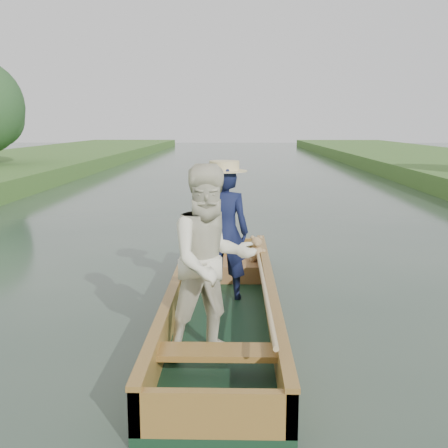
{
  "coord_description": "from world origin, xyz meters",
  "views": [
    {
      "loc": [
        0.15,
        -5.83,
        2.09
      ],
      "look_at": [
        0.0,
        0.6,
        0.95
      ],
      "focal_mm": 45.0,
      "sensor_mm": 36.0,
      "label": 1
    }
  ],
  "objects": [
    {
      "name": "trees_far",
      "position": [
        -2.03,
        13.28,
        2.5
      ],
      "size": [
        22.91,
        8.29,
        4.53
      ],
      "color": "#47331E",
      "rests_on": "ground"
    },
    {
      "name": "ground",
      "position": [
        0.0,
        0.0,
        0.0
      ],
      "size": [
        120.0,
        120.0,
        0.0
      ],
      "primitive_type": "plane",
      "color": "#283D30",
      "rests_on": "ground"
    },
    {
      "name": "punt",
      "position": [
        -0.01,
        -0.23,
        0.58
      ],
      "size": [
        1.13,
        5.0,
        1.77
      ],
      "color": "black",
      "rests_on": "ground"
    }
  ]
}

